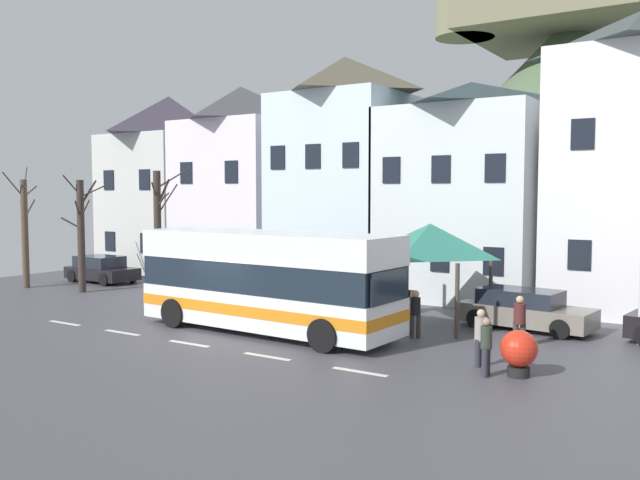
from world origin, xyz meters
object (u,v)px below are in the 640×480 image
at_px(townhouse_01, 241,184).
at_px(bus_shelter, 430,241).
at_px(pedestrian_00, 481,336).
at_px(transit_bus, 267,282).
at_px(townhouse_04, 639,164).
at_px(pedestrian_01, 520,319).
at_px(harbour_buoy, 519,350).
at_px(parked_car_02, 211,277).
at_px(townhouse_00, 170,184).
at_px(parked_car_03, 524,310).
at_px(pedestrian_02, 486,347).
at_px(bare_tree_01, 158,234).
at_px(parked_car_01, 101,269).
at_px(townhouse_03, 470,190).
at_px(hilltop_castle, 567,129).
at_px(pedestrian_03, 415,311).
at_px(townhouse_02, 344,173).
at_px(public_bench, 396,300).
at_px(bare_tree_00, 81,234).
at_px(bare_tree_02, 25,232).

distance_m(townhouse_01, bus_shelter, 15.05).
bearing_deg(pedestrian_00, townhouse_01, 147.44).
distance_m(transit_bus, bus_shelter, 5.92).
distance_m(townhouse_04, transit_bus, 14.83).
relative_size(pedestrian_01, harbour_buoy, 1.31).
height_order(parked_car_02, pedestrian_00, pedestrian_00).
height_order(townhouse_00, parked_car_03, townhouse_00).
xyz_separation_m(townhouse_00, pedestrian_02, (23.43, -12.38, -4.39)).
height_order(townhouse_04, bare_tree_01, townhouse_04).
xyz_separation_m(transit_bus, parked_car_01, (-14.79, 5.35, -1.02)).
bearing_deg(pedestrian_00, harbour_buoy, -19.97).
relative_size(townhouse_03, pedestrian_01, 6.13).
relative_size(hilltop_castle, pedestrian_03, 21.60).
xyz_separation_m(townhouse_01, townhouse_02, (6.28, 0.20, 0.46)).
height_order(public_bench, bare_tree_00, bare_tree_00).
bearing_deg(townhouse_00, townhouse_04, -1.58).
bearing_deg(pedestrian_02, parked_car_01, 163.69).
relative_size(public_bench, bare_tree_01, 0.29).
bearing_deg(townhouse_04, townhouse_02, 179.10).
height_order(pedestrian_01, bare_tree_01, bare_tree_01).
bearing_deg(bus_shelter, townhouse_04, 46.99).
bearing_deg(parked_car_03, bare_tree_02, -165.69).
height_order(parked_car_03, bare_tree_01, bare_tree_01).
bearing_deg(bus_shelter, transit_bus, -133.62).
height_order(townhouse_04, bare_tree_02, townhouse_04).
distance_m(parked_car_03, public_bench, 5.22).
relative_size(hilltop_castle, pedestrian_02, 22.39).
bearing_deg(public_bench, parked_car_03, -7.46).
height_order(townhouse_04, parked_car_01, townhouse_04).
bearing_deg(pedestrian_00, transit_bus, 176.54).
xyz_separation_m(parked_car_01, bare_tree_00, (2.12, -2.82, 2.05)).
relative_size(pedestrian_02, harbour_buoy, 1.25).
height_order(pedestrian_02, harbour_buoy, pedestrian_02).
bearing_deg(bare_tree_00, pedestrian_02, -10.52).
height_order(pedestrian_02, bare_tree_01, bare_tree_01).
bearing_deg(transit_bus, parked_car_01, 162.72).
distance_m(pedestrian_02, public_bench, 9.28).
relative_size(hilltop_castle, parked_car_03, 7.32).
bearing_deg(bus_shelter, parked_car_02, 170.71).
distance_m(townhouse_04, parked_car_02, 18.96).
relative_size(townhouse_01, bus_shelter, 2.85).
relative_size(bus_shelter, bare_tree_02, 0.61).
bearing_deg(pedestrian_03, townhouse_03, 100.02).
bearing_deg(townhouse_02, transit_bus, -72.83).
height_order(townhouse_00, transit_bus, townhouse_00).
xyz_separation_m(pedestrian_03, bare_tree_02, (-20.75, 0.18, 1.87)).
bearing_deg(harbour_buoy, pedestrian_01, 105.68).
distance_m(townhouse_02, transit_bus, 11.75).
bearing_deg(townhouse_01, bare_tree_02, -128.61).
relative_size(townhouse_04, transit_bus, 1.22).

